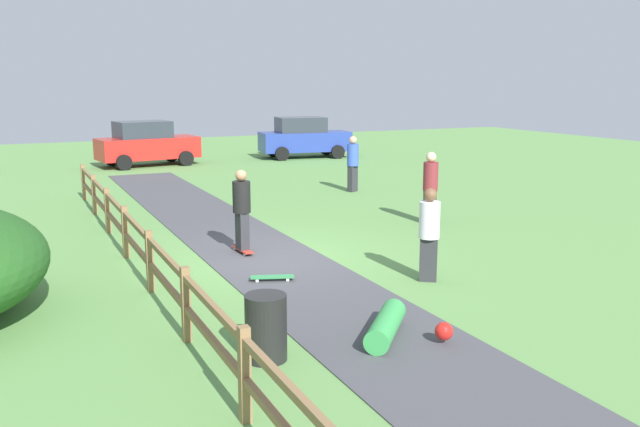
{
  "coord_description": "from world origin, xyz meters",
  "views": [
    {
      "loc": [
        -4.75,
        -12.99,
        3.68
      ],
      "look_at": [
        0.96,
        -0.7,
        1.0
      ],
      "focal_mm": 38.25,
      "sensor_mm": 36.0,
      "label": 1
    }
  ],
  "objects": [
    {
      "name": "ground_plane",
      "position": [
        0.0,
        0.0,
        0.0
      ],
      "size": [
        60.0,
        60.0,
        0.0
      ],
      "primitive_type": "plane",
      "color": "#60934C"
    },
    {
      "name": "asphalt_path",
      "position": [
        0.0,
        0.0,
        0.01
      ],
      "size": [
        2.4,
        28.0,
        0.02
      ],
      "primitive_type": "cube",
      "color": "#47474C",
      "rests_on": "ground_plane"
    },
    {
      "name": "wooden_fence",
      "position": [
        -2.6,
        0.0,
        0.67
      ],
      "size": [
        0.12,
        18.12,
        1.1
      ],
      "color": "olive",
      "rests_on": "ground_plane"
    },
    {
      "name": "trash_bin",
      "position": [
        -1.8,
        -4.93,
        0.45
      ],
      "size": [
        0.56,
        0.56,
        0.9
      ],
      "primitive_type": "cylinder",
      "color": "black",
      "rests_on": "ground_plane"
    },
    {
      "name": "skater_riding",
      "position": [
        -0.28,
        0.56,
        1.02
      ],
      "size": [
        0.4,
        0.81,
        1.79
      ],
      "color": "#B23326",
      "rests_on": "asphalt_path"
    },
    {
      "name": "skater_fallen",
      "position": [
        0.07,
        -5.01,
        0.2
      ],
      "size": [
        1.36,
        1.33,
        0.36
      ],
      "color": "green",
      "rests_on": "asphalt_path"
    },
    {
      "name": "skateboard_loose",
      "position": [
        -0.45,
        -1.63,
        0.09
      ],
      "size": [
        0.82,
        0.45,
        0.08
      ],
      "color": "#338C4C",
      "rests_on": "asphalt_path"
    },
    {
      "name": "bystander_maroon",
      "position": [
        5.1,
        1.49,
        1.03
      ],
      "size": [
        0.49,
        0.49,
        1.86
      ],
      "color": "#2D2D33",
      "rests_on": "ground_plane"
    },
    {
      "name": "bystander_white",
      "position": [
        2.19,
        -2.79,
        0.96
      ],
      "size": [
        0.53,
        0.53,
        1.74
      ],
      "color": "#2D2D33",
      "rests_on": "ground_plane"
    },
    {
      "name": "bystander_blue",
      "position": [
        5.67,
        6.86,
        1.02
      ],
      "size": [
        0.51,
        0.51,
        1.84
      ],
      "color": "#2D2D33",
      "rests_on": "ground_plane"
    },
    {
      "name": "parked_car_red",
      "position": [
        0.82,
        16.67,
        0.96
      ],
      "size": [
        4.4,
        2.46,
        1.92
      ],
      "color": "red",
      "rests_on": "ground_plane"
    },
    {
      "name": "parked_car_blue",
      "position": [
        8.19,
        16.68,
        0.96
      ],
      "size": [
        4.38,
        2.42,
        1.92
      ],
      "color": "#283D99",
      "rests_on": "ground_plane"
    }
  ]
}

